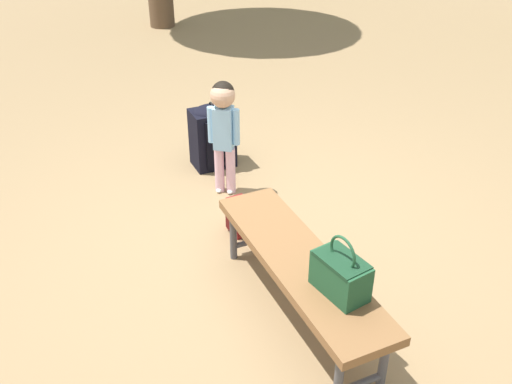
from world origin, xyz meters
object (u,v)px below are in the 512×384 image
handbag (341,274)px  backpack_large (212,134)px  park_bench (299,265)px  backpack_small (239,214)px  child_standing (223,121)px

handbag → backpack_large: bearing=10.2°
handbag → backpack_large: size_ratio=0.59×
park_bench → backpack_small: size_ratio=5.21×
backpack_large → backpack_small: 1.12m
backpack_large → child_standing: bearing=-174.5°
handbag → backpack_large: 2.44m
park_bench → handbag: bearing=-157.0°
child_standing → backpack_large: size_ratio=1.59×
park_bench → backpack_small: 1.01m
handbag → backpack_large: handbag is taller
handbag → backpack_small: 1.40m
handbag → backpack_small: handbag is taller
backpack_small → backpack_large: bearing=3.7°
child_standing → backpack_large: bearing=5.5°
handbag → backpack_small: bearing=15.5°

